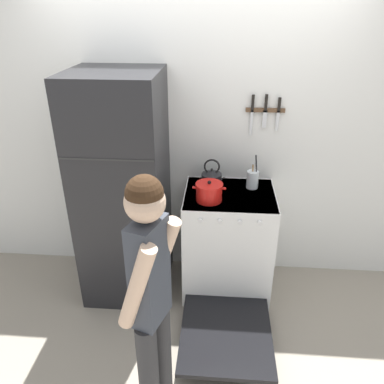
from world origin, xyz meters
name	(u,v)px	position (x,y,z in m)	size (l,w,h in m)	color
ground_plane	(195,262)	(0.00, 0.00, 0.00)	(14.00, 14.00, 0.00)	gray
wall_back	(196,139)	(0.00, 0.03, 1.27)	(10.00, 0.06, 2.55)	silver
refrigerator	(123,191)	(-0.56, -0.35, 0.94)	(0.67, 0.72, 1.88)	black
stove_range	(227,245)	(0.30, -0.35, 0.46)	(0.73, 1.37, 0.93)	white
dutch_oven_pot	(209,192)	(0.14, -0.43, 1.01)	(0.26, 0.21, 0.17)	red
tea_kettle	(212,178)	(0.15, -0.18, 1.01)	(0.21, 0.17, 0.24)	black
utensil_jar	(253,179)	(0.48, -0.18, 1.01)	(0.10, 0.10, 0.29)	silver
person	(151,298)	(-0.12, -1.53, 0.93)	(0.33, 0.39, 1.63)	#2D2D30
wall_knife_strip	(265,109)	(0.55, -0.02, 1.55)	(0.31, 0.03, 0.33)	brown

